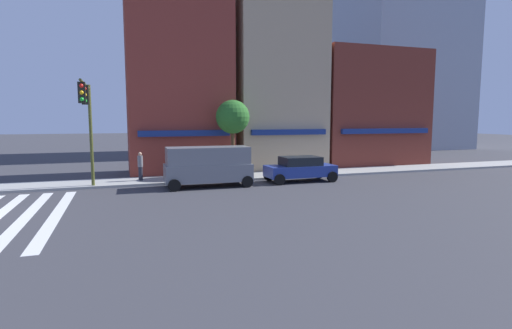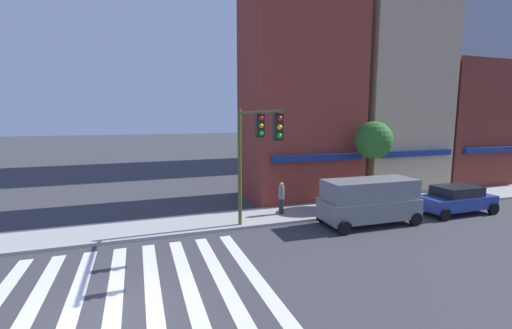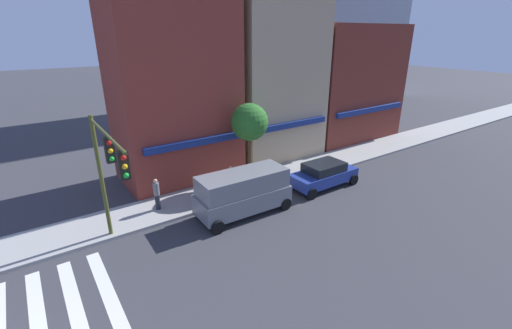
# 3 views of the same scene
# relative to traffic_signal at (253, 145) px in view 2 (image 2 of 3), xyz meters

# --- Properties ---
(ground_plane) EXTENTS (200.00, 200.00, 0.00)m
(ground_plane) POSITION_rel_traffic_signal_xyz_m (-5.56, -4.40, -4.29)
(ground_plane) COLOR #38383D
(sidewalk_left) EXTENTS (120.00, 3.00, 0.15)m
(sidewalk_left) POSITION_rel_traffic_signal_xyz_m (-5.56, 3.10, -4.22)
(sidewalk_left) COLOR #9E9E99
(sidewalk_left) RESTS_ON ground_plane
(crosswalk_stripes) EXTENTS (9.51, 10.80, 0.01)m
(crosswalk_stripes) POSITION_rel_traffic_signal_xyz_m (-5.56, -4.40, -4.29)
(crosswalk_stripes) COLOR silver
(crosswalk_stripes) RESTS_ON ground_plane
(storefront_row) EXTENTS (24.42, 5.30, 14.14)m
(storefront_row) POSITION_rel_traffic_signal_xyz_m (13.44, 7.10, 1.98)
(storefront_row) COLOR maroon
(storefront_row) RESTS_ON ground_plane
(traffic_signal) EXTENTS (0.32, 5.35, 5.87)m
(traffic_signal) POSITION_rel_traffic_signal_xyz_m (0.00, 0.00, 0.00)
(traffic_signal) COLOR #474C1E
(traffic_signal) RESTS_ON ground_plane
(van_grey) EXTENTS (5.05, 2.22, 2.34)m
(van_grey) POSITION_rel_traffic_signal_xyz_m (6.38, 0.30, -3.01)
(van_grey) COLOR slate
(van_grey) RESTS_ON ground_plane
(sedan_blue) EXTENTS (4.40, 2.02, 1.59)m
(sedan_blue) POSITION_rel_traffic_signal_xyz_m (12.32, 0.30, -3.45)
(sedan_blue) COLOR navy
(sedan_blue) RESTS_ON ground_plane
(pedestrian_orange_vest) EXTENTS (0.32, 0.32, 1.77)m
(pedestrian_orange_vest) POSITION_rel_traffic_signal_xyz_m (6.86, 2.38, -3.22)
(pedestrian_orange_vest) COLOR #23232D
(pedestrian_orange_vest) RESTS_ON sidewalk_left
(pedestrian_grey_coat) EXTENTS (0.32, 0.32, 1.77)m
(pedestrian_grey_coat) POSITION_rel_traffic_signal_xyz_m (2.69, 3.05, -3.22)
(pedestrian_grey_coat) COLOR #23232D
(pedestrian_grey_coat) RESTS_ON sidewalk_left
(street_tree) EXTENTS (2.23, 2.23, 5.07)m
(street_tree) POSITION_rel_traffic_signal_xyz_m (8.67, 3.10, -0.23)
(street_tree) COLOR brown
(street_tree) RESTS_ON sidewalk_left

